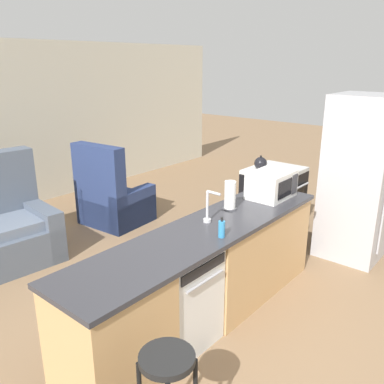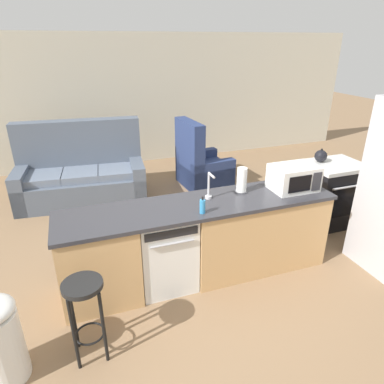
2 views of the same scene
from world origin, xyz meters
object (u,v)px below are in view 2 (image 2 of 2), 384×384
at_px(paper_towel_roll, 242,180).
at_px(bar_stool, 85,304).
at_px(stove_range, 331,193).
at_px(dishwasher, 165,250).
at_px(armchair, 200,167).
at_px(kettle, 321,156).
at_px(microwave, 294,178).
at_px(soap_bottle, 202,206).
at_px(couch, 82,176).

distance_m(paper_towel_roll, bar_stool, 2.02).
xyz_separation_m(stove_range, bar_stool, (-3.44, -1.25, 0.08)).
bearing_deg(paper_towel_roll, dishwasher, -172.39).
relative_size(stove_range, paper_towel_roll, 3.19).
height_order(dishwasher, armchair, armchair).
xyz_separation_m(dishwasher, kettle, (2.43, 0.68, 0.56)).
xyz_separation_m(kettle, armchair, (-1.11, 1.79, -0.64)).
xyz_separation_m(microwave, kettle, (0.92, 0.68, -0.05)).
distance_m(stove_range, kettle, 0.57).
bearing_deg(armchair, microwave, -85.68).
height_order(dishwasher, microwave, microwave).
relative_size(dishwasher, kettle, 4.10).
bearing_deg(soap_bottle, armchair, 69.75).
relative_size(dishwasher, paper_towel_roll, 2.98).
relative_size(couch, armchair, 1.73).
xyz_separation_m(bar_stool, armchair, (2.17, 3.17, -0.19)).
height_order(soap_bottle, kettle, kettle).
bearing_deg(dishwasher, armchair, 61.70).
distance_m(stove_range, paper_towel_roll, 1.82).
xyz_separation_m(couch, armchair, (2.03, -0.14, -0.04)).
height_order(paper_towel_roll, soap_bottle, paper_towel_roll).
relative_size(microwave, soap_bottle, 2.84).
bearing_deg(soap_bottle, kettle, 22.92).
bearing_deg(dishwasher, stove_range, 11.91).
relative_size(soap_bottle, bar_stool, 0.24).
relative_size(dishwasher, microwave, 1.68).
height_order(dishwasher, kettle, kettle).
distance_m(kettle, bar_stool, 3.58).
bearing_deg(armchair, dishwasher, -118.30).
height_order(stove_range, paper_towel_roll, paper_towel_roll).
bearing_deg(armchair, kettle, -58.25).
bearing_deg(kettle, stove_range, -38.19).
xyz_separation_m(soap_bottle, couch, (-1.05, 2.82, -0.58)).
bearing_deg(couch, soap_bottle, -69.61).
relative_size(microwave, armchair, 0.42).
bearing_deg(armchair, paper_towel_roll, -99.61).
xyz_separation_m(dishwasher, couch, (-0.70, 2.61, -0.03)).
height_order(dishwasher, paper_towel_roll, paper_towel_roll).
bearing_deg(microwave, dishwasher, 179.95).
bearing_deg(microwave, armchair, 94.32).
distance_m(kettle, couch, 3.73).
bearing_deg(bar_stool, microwave, 16.54).
xyz_separation_m(dishwasher, paper_towel_roll, (0.93, 0.12, 0.62)).
bearing_deg(kettle, microwave, -143.53).
xyz_separation_m(paper_towel_roll, couch, (-1.64, 2.49, -0.64)).
relative_size(dishwasher, soap_bottle, 4.77).
relative_size(dishwasher, couch, 0.40).
height_order(microwave, kettle, microwave).
relative_size(microwave, bar_stool, 0.68).
bearing_deg(soap_bottle, bar_stool, -157.30).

